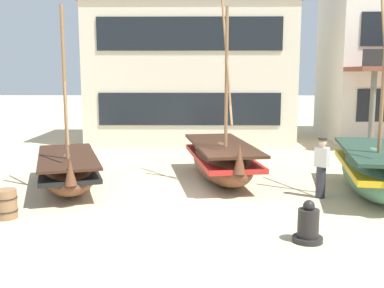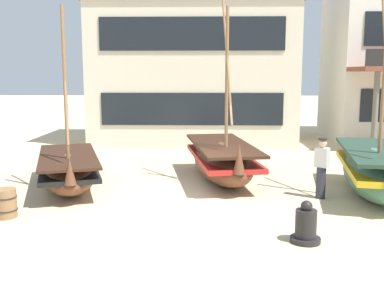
% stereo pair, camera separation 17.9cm
% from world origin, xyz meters
% --- Properties ---
extents(ground_plane, '(120.00, 120.00, 0.00)m').
position_xyz_m(ground_plane, '(0.00, 0.00, 0.00)').
color(ground_plane, '#CCB78E').
extents(fishing_boat_near_left, '(2.44, 5.08, 5.84)m').
position_xyz_m(fishing_boat_near_left, '(0.93, 2.39, 0.67)').
color(fishing_boat_near_left, brown).
rests_on(fishing_boat_near_left, ground).
extents(fishing_boat_centre_large, '(2.41, 4.98, 6.10)m').
position_xyz_m(fishing_boat_centre_large, '(5.12, 0.66, 0.74)').
color(fishing_boat_centre_large, '#427056').
rests_on(fishing_boat_centre_large, ground).
extents(fishing_boat_far_right, '(2.92, 4.76, 5.27)m').
position_xyz_m(fishing_boat_far_right, '(-3.72, 1.27, 0.57)').
color(fishing_boat_far_right, brown).
rests_on(fishing_boat_far_right, ground).
extents(fisherman_by_hull, '(0.42, 0.40, 1.68)m').
position_xyz_m(fisherman_by_hull, '(3.57, 0.34, 0.83)').
color(fisherman_by_hull, '#33333D').
rests_on(fisherman_by_hull, ground).
extents(capstan_winch, '(0.62, 0.62, 0.88)m').
position_xyz_m(capstan_winch, '(2.43, -3.00, 0.34)').
color(capstan_winch, black).
rests_on(capstan_winch, ground).
extents(wooden_barrel, '(0.56, 0.56, 0.70)m').
position_xyz_m(wooden_barrel, '(-4.39, -1.57, 0.35)').
color(wooden_barrel, olive).
rests_on(wooden_barrel, ground).
extents(harbor_building_main, '(10.17, 5.36, 6.95)m').
position_xyz_m(harbor_building_main, '(-0.21, 11.09, 3.49)').
color(harbor_building_main, beige).
rests_on(harbor_building_main, ground).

